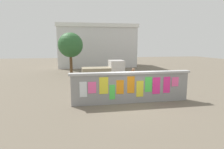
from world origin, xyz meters
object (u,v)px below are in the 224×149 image
bicycle_near (136,82)px  person_walking (133,77)px  auto_rickshaw_truck (105,71)px  tree_roadside (70,45)px  motorcycle (106,86)px

bicycle_near → person_walking: bearing=-114.2°
auto_rickshaw_truck → tree_roadside: tree_roadside is taller
motorcycle → bicycle_near: size_ratio=1.13×
motorcycle → bicycle_near: bearing=32.5°
auto_rickshaw_truck → bicycle_near: auto_rickshaw_truck is taller
tree_roadside → person_walking: bearing=-62.8°
auto_rickshaw_truck → person_walking: 4.02m
auto_rickshaw_truck → tree_roadside: size_ratio=0.80×
motorcycle → bicycle_near: bicycle_near is taller
auto_rickshaw_truck → tree_roadside: (-3.07, 4.96, 2.26)m
bicycle_near → motorcycle: bearing=-147.5°
auto_rickshaw_truck → person_walking: auto_rickshaw_truck is taller
auto_rickshaw_truck → bicycle_near: bearing=-47.7°
auto_rickshaw_truck → person_walking: size_ratio=2.24×
motorcycle → bicycle_near: 3.08m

